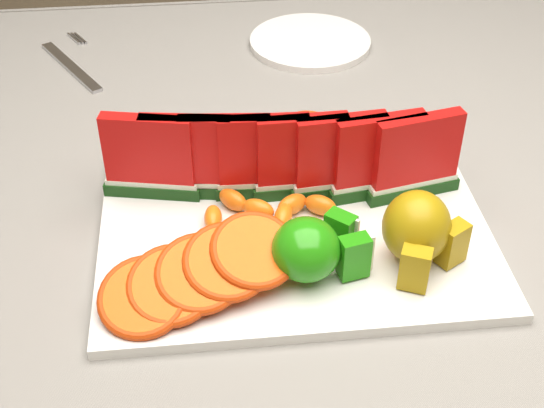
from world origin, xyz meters
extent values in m
cube|color=#472F1B|center=(0.00, 0.00, 0.73)|extent=(1.40, 0.90, 0.03)
cube|color=gray|center=(0.00, 0.00, 0.75)|extent=(1.52, 1.02, 0.01)
cube|color=gray|center=(0.00, 0.51, 0.66)|extent=(1.52, 0.01, 0.20)
cube|color=silver|center=(0.00, -0.08, 0.76)|extent=(0.40, 0.30, 0.01)
ellipsoid|color=#218E0B|center=(0.00, -0.16, 0.80)|extent=(0.08, 0.08, 0.06)
cube|color=#218E0B|center=(0.04, -0.17, 0.80)|extent=(0.03, 0.02, 0.04)
cube|color=beige|center=(0.05, -0.17, 0.80)|extent=(0.03, 0.01, 0.04)
cube|color=#218E0B|center=(0.04, -0.13, 0.80)|extent=(0.03, 0.03, 0.04)
cube|color=beige|center=(0.04, -0.13, 0.80)|extent=(0.02, 0.02, 0.04)
ellipsoid|color=#B0850B|center=(0.11, -0.15, 0.81)|extent=(0.07, 0.07, 0.07)
cube|color=#B0850B|center=(0.10, -0.19, 0.79)|extent=(0.03, 0.03, 0.04)
cube|color=#B0850B|center=(0.14, -0.16, 0.79)|extent=(0.03, 0.03, 0.04)
cylinder|color=silver|center=(0.08, 0.34, 0.76)|extent=(0.19, 0.19, 0.01)
cube|color=silver|center=(-0.27, 0.31, 0.76)|extent=(0.10, 0.15, 0.00)
cube|color=silver|center=(-0.28, 0.40, 0.76)|extent=(0.02, 0.04, 0.00)
cube|color=silver|center=(-0.27, 0.40, 0.76)|extent=(0.02, 0.04, 0.00)
cube|color=silver|center=(-0.27, 0.40, 0.76)|extent=(0.02, 0.04, 0.00)
cube|color=#0E3C13|center=(-0.15, -0.02, 0.78)|extent=(0.11, 0.04, 0.01)
cube|color=silver|center=(-0.15, -0.02, 0.79)|extent=(0.10, 0.04, 0.01)
cube|color=red|center=(-0.15, -0.02, 0.83)|extent=(0.10, 0.04, 0.08)
cube|color=#0E3C13|center=(-0.11, -0.02, 0.78)|extent=(0.11, 0.04, 0.01)
cube|color=silver|center=(-0.11, -0.02, 0.79)|extent=(0.10, 0.03, 0.01)
cube|color=red|center=(-0.11, -0.02, 0.83)|extent=(0.10, 0.03, 0.08)
cube|color=#0E3C13|center=(-0.07, -0.02, 0.78)|extent=(0.11, 0.03, 0.01)
cube|color=silver|center=(-0.07, -0.02, 0.79)|extent=(0.10, 0.03, 0.01)
cube|color=red|center=(-0.07, -0.02, 0.83)|extent=(0.10, 0.02, 0.08)
cube|color=#0E3C13|center=(-0.03, -0.03, 0.78)|extent=(0.11, 0.02, 0.01)
cube|color=silver|center=(-0.03, -0.03, 0.79)|extent=(0.10, 0.02, 0.01)
cube|color=red|center=(-0.03, -0.03, 0.83)|extent=(0.10, 0.02, 0.08)
cube|color=#0E3C13|center=(0.01, -0.03, 0.78)|extent=(0.11, 0.02, 0.01)
cube|color=silver|center=(0.01, -0.03, 0.79)|extent=(0.10, 0.02, 0.01)
cube|color=red|center=(0.01, -0.03, 0.83)|extent=(0.10, 0.02, 0.08)
cube|color=#0E3C13|center=(0.05, -0.04, 0.78)|extent=(0.11, 0.03, 0.01)
cube|color=silver|center=(0.05, -0.04, 0.79)|extent=(0.10, 0.03, 0.01)
cube|color=red|center=(0.05, -0.04, 0.83)|extent=(0.10, 0.02, 0.08)
cube|color=#0E3C13|center=(0.09, -0.04, 0.78)|extent=(0.11, 0.04, 0.01)
cube|color=silver|center=(0.09, -0.04, 0.79)|extent=(0.10, 0.03, 0.01)
cube|color=red|center=(0.09, -0.04, 0.83)|extent=(0.10, 0.03, 0.08)
cube|color=#0E3C13|center=(0.13, -0.05, 0.78)|extent=(0.11, 0.04, 0.01)
cube|color=silver|center=(0.13, -0.05, 0.79)|extent=(0.10, 0.04, 0.01)
cube|color=red|center=(0.13, -0.05, 0.83)|extent=(0.10, 0.04, 0.08)
cylinder|color=#C85705|center=(-0.15, -0.19, 0.79)|extent=(0.09, 0.09, 0.03)
torus|color=#D54905|center=(-0.15, -0.19, 0.79)|extent=(0.10, 0.10, 0.04)
cylinder|color=#C85705|center=(-0.13, -0.18, 0.79)|extent=(0.08, 0.08, 0.03)
torus|color=#D54905|center=(-0.13, -0.18, 0.79)|extent=(0.09, 0.09, 0.04)
cylinder|color=#C85705|center=(-0.10, -0.17, 0.80)|extent=(0.08, 0.08, 0.03)
torus|color=#D54905|center=(-0.10, -0.17, 0.80)|extent=(0.09, 0.09, 0.04)
cylinder|color=#C85705|center=(-0.08, -0.16, 0.80)|extent=(0.09, 0.08, 0.03)
torus|color=#D54905|center=(-0.08, -0.16, 0.80)|extent=(0.10, 0.09, 0.04)
cylinder|color=#C85705|center=(-0.05, -0.16, 0.80)|extent=(0.09, 0.09, 0.03)
torus|color=#D54905|center=(-0.05, -0.16, 0.80)|extent=(0.10, 0.10, 0.04)
cylinder|color=#C85705|center=(-0.11, 0.05, 0.78)|extent=(0.07, 0.07, 0.03)
torus|color=#D54905|center=(-0.11, 0.05, 0.78)|extent=(0.07, 0.07, 0.03)
cylinder|color=#C85705|center=(-0.06, 0.05, 0.79)|extent=(0.07, 0.07, 0.03)
torus|color=#D54905|center=(-0.06, 0.05, 0.79)|extent=(0.08, 0.08, 0.03)
cylinder|color=#C85705|center=(-0.01, 0.05, 0.79)|extent=(0.08, 0.08, 0.03)
torus|color=#D54905|center=(-0.01, 0.05, 0.79)|extent=(0.09, 0.09, 0.03)
cylinder|color=#C85705|center=(0.03, 0.05, 0.79)|extent=(0.08, 0.08, 0.03)
torus|color=#D54905|center=(0.03, 0.05, 0.79)|extent=(0.09, 0.09, 0.03)
ellipsoid|color=orange|center=(-0.09, -0.08, 0.78)|extent=(0.02, 0.04, 0.02)
ellipsoid|color=orange|center=(-0.06, -0.05, 0.78)|extent=(0.04, 0.04, 0.02)
ellipsoid|color=orange|center=(-0.04, -0.07, 0.78)|extent=(0.04, 0.03, 0.02)
ellipsoid|color=orange|center=(-0.01, -0.08, 0.78)|extent=(0.03, 0.04, 0.02)
ellipsoid|color=orange|center=(0.00, -0.07, 0.78)|extent=(0.04, 0.03, 0.02)
ellipsoid|color=orange|center=(0.03, -0.07, 0.78)|extent=(0.04, 0.03, 0.02)
camera|label=1|loc=(-0.09, -0.68, 1.28)|focal=50.00mm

